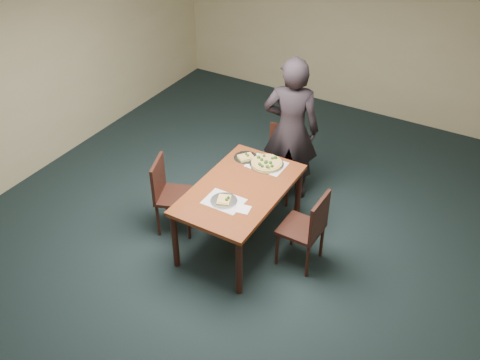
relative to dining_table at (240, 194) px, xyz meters
The scene contains 13 objects.
ground 0.72m from the dining_table, 106.72° to the right, with size 8.00×8.00×0.00m, color black.
room_shell 1.12m from the dining_table, 106.72° to the right, with size 8.00×8.00×8.00m.
dining_table is the anchor object (origin of this frame).
chair_far 1.08m from the dining_table, 91.22° to the left, with size 0.46×0.46×0.91m.
chair_left 0.86m from the dining_table, 166.97° to the right, with size 0.54×0.54×0.91m.
chair_right 0.81m from the dining_table, ahead, with size 0.43×0.43×0.91m.
diner 1.13m from the dining_table, 86.79° to the left, with size 0.67×0.44×1.84m, color black.
placemat_main 0.54m from the dining_table, 85.45° to the left, with size 0.42×0.32×0.00m, color white.
placemat_near 0.31m from the dining_table, 94.74° to the right, with size 0.40×0.30×0.00m, color white.
pizza_pan 0.54m from the dining_table, 85.40° to the left, with size 0.39×0.39×0.07m.
slice_plate_near 0.31m from the dining_table, 94.39° to the right, with size 0.28×0.28×0.06m.
slice_plate_far 0.59m from the dining_table, 113.41° to the left, with size 0.28×0.28×0.06m.
napkin 0.38m from the dining_table, 54.89° to the right, with size 0.14×0.14×0.01m, color white.
Camera 1 is at (2.39, -3.68, 4.16)m, focal length 40.00 mm.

